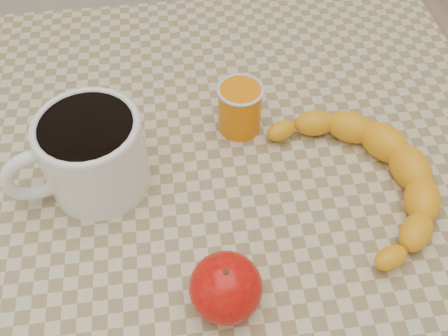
{
  "coord_description": "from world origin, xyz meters",
  "views": [
    {
      "loc": [
        -0.05,
        -0.38,
        1.26
      ],
      "look_at": [
        0.0,
        0.0,
        0.77
      ],
      "focal_mm": 40.0,
      "sensor_mm": 36.0,
      "label": 1
    }
  ],
  "objects": [
    {
      "name": "table",
      "position": [
        0.0,
        0.0,
        0.66
      ],
      "size": [
        0.8,
        0.8,
        0.75
      ],
      "color": "#C1B389",
      "rests_on": "ground"
    },
    {
      "name": "coffee_mug",
      "position": [
        -0.16,
        0.02,
        0.81
      ],
      "size": [
        0.19,
        0.16,
        0.11
      ],
      "color": "white",
      "rests_on": "table"
    },
    {
      "name": "orange_juice_glass",
      "position": [
        0.03,
        0.09,
        0.79
      ],
      "size": [
        0.06,
        0.06,
        0.07
      ],
      "color": "orange",
      "rests_on": "table"
    },
    {
      "name": "apple",
      "position": [
        -0.02,
        -0.17,
        0.79
      ],
      "size": [
        0.09,
        0.09,
        0.07
      ],
      "color": "#A70505",
      "rests_on": "table"
    },
    {
      "name": "banana",
      "position": [
        0.17,
        -0.04,
        0.77
      ],
      "size": [
        0.32,
        0.37,
        0.05
      ],
      "primitive_type": null,
      "rotation": [
        0.0,
        0.0,
        0.21
      ],
      "color": "orange",
      "rests_on": "table"
    }
  ]
}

